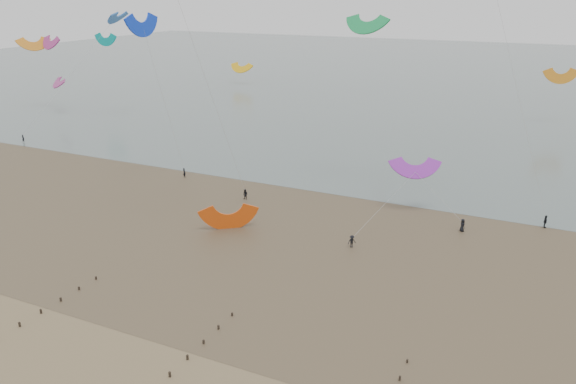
{
  "coord_description": "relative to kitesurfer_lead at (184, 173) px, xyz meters",
  "views": [
    {
      "loc": [
        30.02,
        -30.31,
        31.37
      ],
      "look_at": [
        2.82,
        28.0,
        8.0
      ],
      "focal_mm": 35.0,
      "sensor_mm": 36.0,
      "label": 1
    }
  ],
  "objects": [
    {
      "name": "ground",
      "position": [
        26.3,
        -47.16,
        -0.84
      ],
      "size": [
        500.0,
        500.0,
        0.0
      ],
      "primitive_type": "plane",
      "color": "brown",
      "rests_on": "ground"
    },
    {
      "name": "kites_airborne",
      "position": [
        21.92,
        42.47,
        20.07
      ],
      "size": [
        218.84,
        120.61,
        41.28
      ],
      "color": "#F3AD10",
      "rests_on": "ground"
    },
    {
      "name": "kitesurfer_lead",
      "position": [
        0.0,
        0.0,
        0.0
      ],
      "size": [
        0.72,
        0.6,
        1.69
      ],
      "primitive_type": "imported",
      "rotation": [
        0.0,
        0.0,
        2.78
      ],
      "color": "black",
      "rests_on": "ground"
    },
    {
      "name": "grounded_kite",
      "position": [
        18.67,
        -16.11,
        -0.84
      ],
      "size": [
        8.79,
        8.47,
        3.81
      ],
      "primitive_type": null,
      "rotation": [
        1.54,
        0.0,
        0.64
      ],
      "color": "#D7480D",
      "rests_on": "ground"
    },
    {
      "name": "kitesurfers",
      "position": [
        44.04,
        -2.36,
        0.04
      ],
      "size": [
        133.03,
        22.25,
        1.87
      ],
      "color": "black",
      "rests_on": "ground"
    },
    {
      "name": "sea_and_shore",
      "position": [
        22.22,
        -12.76,
        -0.84
      ],
      "size": [
        500.0,
        665.0,
        0.03
      ],
      "color": "#475654",
      "rests_on": "ground"
    }
  ]
}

